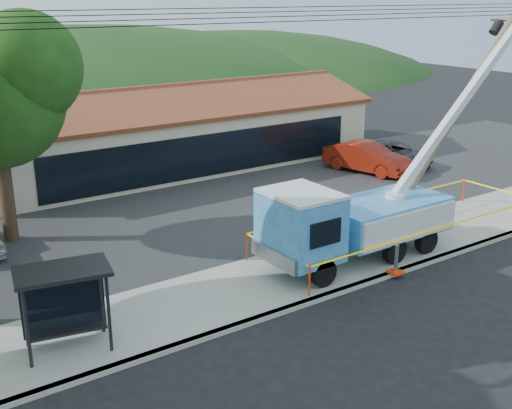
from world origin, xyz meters
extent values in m
plane|color=black|center=(0.00, 0.00, 0.00)|extent=(120.00, 120.00, 0.00)
cube|color=#A6A59B|center=(0.00, 2.10, 0.07)|extent=(60.00, 0.25, 0.15)
cube|color=#A6A59B|center=(0.00, 4.00, 0.07)|extent=(60.00, 4.00, 0.15)
cube|color=#28282B|center=(0.00, 12.00, 0.05)|extent=(60.00, 12.00, 0.10)
cube|color=beige|center=(4.00, 20.00, 1.70)|extent=(22.00, 8.00, 3.40)
cube|color=black|center=(4.00, 15.98, 1.43)|extent=(18.04, 0.08, 2.21)
cube|color=maroon|center=(4.00, 18.00, 3.90)|extent=(22.50, 4.53, 1.52)
cube|color=maroon|center=(4.00, 22.00, 3.90)|extent=(22.50, 4.53, 1.52)
cube|color=maroon|center=(4.00, 20.00, 4.55)|extent=(22.50, 0.30, 0.25)
cylinder|color=#332316|center=(-7.00, 13.00, 2.09)|extent=(0.56, 0.56, 4.18)
sphere|color=#1C390F|center=(-5.95, 12.30, 6.84)|extent=(4.20, 4.20, 4.20)
ellipsoid|color=#163A15|center=(10.00, 55.00, 0.00)|extent=(89.60, 64.00, 32.00)
ellipsoid|color=#163A15|center=(30.00, 55.00, 0.00)|extent=(72.80, 52.00, 26.00)
cylinder|color=black|center=(0.00, 3.10, 8.65)|extent=(60.00, 0.02, 0.02)
cylinder|color=black|center=(0.00, 3.60, 8.77)|extent=(60.00, 0.02, 0.02)
cylinder|color=black|center=(0.00, 4.10, 8.89)|extent=(60.00, 0.02, 0.02)
cylinder|color=black|center=(0.00, 4.50, 9.01)|extent=(60.00, 0.02, 0.02)
cylinder|color=black|center=(0.32, 2.63, 0.63)|extent=(0.95, 0.32, 0.95)
cylinder|color=black|center=(0.32, 4.84, 0.63)|extent=(0.95, 0.32, 0.95)
cylinder|color=black|center=(3.68, 2.63, 0.63)|extent=(0.95, 0.32, 0.95)
cylinder|color=black|center=(3.68, 4.84, 0.63)|extent=(0.95, 0.32, 0.95)
cylinder|color=black|center=(5.37, 2.63, 0.63)|extent=(0.95, 0.32, 0.95)
cylinder|color=black|center=(5.37, 4.84, 0.63)|extent=(0.95, 0.32, 0.95)
cube|color=black|center=(3.05, 3.74, 0.89)|extent=(6.94, 1.05, 0.26)
cube|color=#346EBA|center=(0.21, 3.74, 1.95)|extent=(2.10, 2.52, 2.21)
cube|color=silver|center=(0.21, 3.74, 3.10)|extent=(2.10, 2.52, 0.13)
cube|color=black|center=(-0.79, 3.74, 2.10)|extent=(0.08, 1.89, 0.95)
cube|color=gray|center=(-0.89, 3.74, 1.10)|extent=(0.16, 2.42, 0.53)
cube|color=#346EBA|center=(4.21, 3.74, 1.53)|extent=(4.84, 2.52, 1.26)
cylinder|color=silver|center=(4.73, 3.74, 2.00)|extent=(0.74, 0.74, 0.63)
cube|color=silver|center=(8.34, 3.74, 5.66)|extent=(7.42, 0.29, 7.00)
cube|color=gray|center=(8.66, 3.74, 5.92)|extent=(4.46, 0.19, 4.21)
cube|color=red|center=(3.05, 1.95, 0.20)|extent=(0.47, 0.47, 0.08)
cube|color=red|center=(5.79, 5.53, 0.20)|extent=(0.47, 0.47, 0.08)
cylinder|color=brown|center=(8.15, 4.21, 4.60)|extent=(7.88, 0.35, 9.13)
cube|color=brown|center=(11.39, 4.21, 8.38)|extent=(0.18, 1.97, 0.18)
cylinder|color=black|center=(11.17, 4.76, 8.06)|extent=(0.65, 0.39, 0.67)
cylinder|color=black|center=(-9.09, 3.24, 1.28)|extent=(0.11, 0.11, 2.27)
cylinder|color=black|center=(-7.06, 2.82, 1.28)|extent=(0.11, 0.11, 2.27)
cylinder|color=black|center=(-8.87, 4.35, 1.28)|extent=(0.11, 0.11, 2.27)
cylinder|color=black|center=(-6.83, 3.93, 1.28)|extent=(0.11, 0.11, 2.27)
cube|color=black|center=(-7.96, 3.59, 2.46)|extent=(2.71, 1.97, 0.11)
cube|color=black|center=(-7.84, 4.19, 1.28)|extent=(2.23, 0.50, 1.89)
cube|color=black|center=(-7.96, 3.59, 0.66)|extent=(2.11, 0.79, 0.08)
cylinder|color=red|center=(-0.53, 2.31, 0.68)|extent=(0.06, 0.06, 1.06)
cylinder|color=red|center=(11.71, 5.91, 0.68)|extent=(0.06, 0.06, 1.06)
cylinder|color=red|center=(-0.53, 5.91, 0.68)|extent=(0.06, 0.06, 1.06)
cube|color=yellow|center=(5.59, 2.31, 1.16)|extent=(12.23, 0.01, 0.06)
cube|color=yellow|center=(11.71, 4.11, 1.16)|extent=(0.01, 3.60, 0.06)
cube|color=yellow|center=(5.59, 5.91, 1.16)|extent=(12.23, 0.01, 0.06)
cube|color=yellow|center=(-0.53, 4.11, 1.16)|extent=(0.01, 3.60, 0.06)
imported|color=maroon|center=(11.79, 12.39, 0.00)|extent=(2.82, 5.13, 1.60)
imported|color=black|center=(14.08, 12.60, 0.00)|extent=(2.64, 4.83, 1.28)
camera|label=1|loc=(-12.59, -12.05, 9.42)|focal=45.00mm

